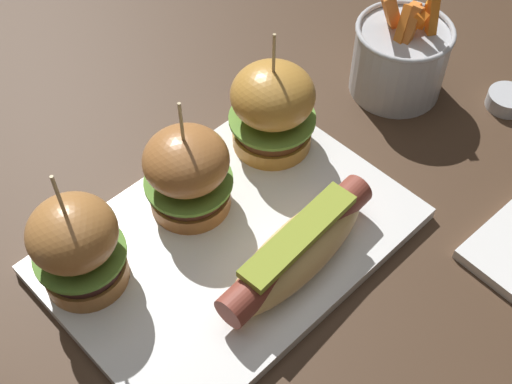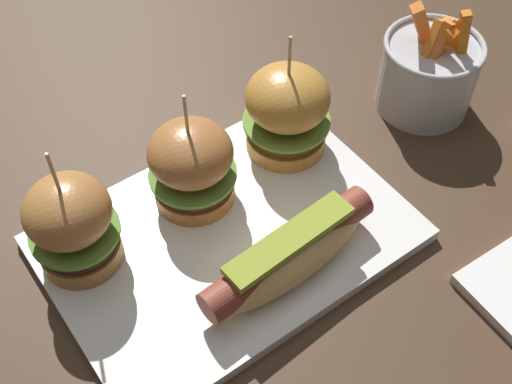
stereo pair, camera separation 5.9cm
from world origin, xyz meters
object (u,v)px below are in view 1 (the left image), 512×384
(platter_main, at_px, (231,241))
(hot_dog, at_px, (298,249))
(slider_left, at_px, (77,246))
(sauce_ramekin, at_px, (507,100))
(slider_right, at_px, (272,108))
(fries_bucket, at_px, (400,57))
(slider_center, at_px, (184,175))

(platter_main, xyz_separation_m, hot_dog, (0.02, -0.07, 0.03))
(slider_left, bearing_deg, sauce_ramekin, -15.83)
(slider_right, bearing_deg, slider_left, -179.42)
(platter_main, bearing_deg, slider_right, 27.58)
(fries_bucket, bearing_deg, slider_right, 170.23)
(slider_right, xyz_separation_m, fries_bucket, (0.18, -0.03, -0.02))
(platter_main, xyz_separation_m, slider_center, (-0.00, 0.06, 0.05))
(fries_bucket, xyz_separation_m, sauce_ramekin, (0.07, -0.11, -0.04))
(fries_bucket, bearing_deg, slider_left, 176.18)
(hot_dog, height_order, slider_right, slider_right)
(platter_main, relative_size, slider_center, 2.49)
(platter_main, height_order, slider_left, slider_left)
(fries_bucket, relative_size, sauce_ramekin, 2.95)
(platter_main, height_order, sauce_ramekin, sauce_ramekin)
(slider_left, xyz_separation_m, sauce_ramekin, (0.49, -0.14, -0.06))
(slider_center, distance_m, fries_bucket, 0.30)
(platter_main, xyz_separation_m, sauce_ramekin, (0.37, -0.08, 0.00))
(slider_left, distance_m, fries_bucket, 0.43)
(slider_left, distance_m, slider_center, 0.12)
(slider_center, bearing_deg, fries_bucket, -5.31)
(slider_left, relative_size, sauce_ramekin, 3.06)
(hot_dog, distance_m, fries_bucket, 0.29)
(platter_main, distance_m, fries_bucket, 0.30)
(slider_center, height_order, sauce_ramekin, slider_center)
(slider_left, bearing_deg, hot_dog, -39.88)
(slider_right, relative_size, sauce_ramekin, 3.07)
(hot_dog, bearing_deg, slider_left, 140.12)
(slider_left, bearing_deg, platter_main, -25.23)
(slider_left, bearing_deg, slider_center, -0.10)
(platter_main, relative_size, hot_dog, 1.80)
(hot_dog, relative_size, slider_left, 1.31)
(hot_dog, bearing_deg, platter_main, 109.75)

